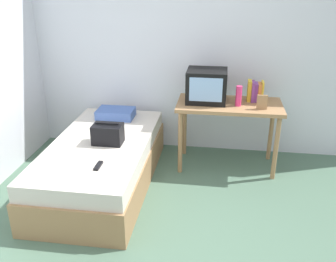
{
  "coord_description": "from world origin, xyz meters",
  "views": [
    {
      "loc": [
        0.35,
        -2.47,
        2.11
      ],
      "look_at": [
        -0.17,
        1.09,
        0.57
      ],
      "focal_mm": 39.61,
      "sensor_mm": 36.0,
      "label": 1
    }
  ],
  "objects_px": {
    "picture_frame": "(262,102)",
    "remote_silver": "(97,132)",
    "magazine": "(80,156)",
    "desk": "(229,112)",
    "tv": "(207,86)",
    "bed": "(102,163)",
    "pillow": "(116,113)",
    "water_bottle": "(239,96)",
    "book_row": "(255,92)",
    "remote_dark": "(98,166)",
    "handbag": "(108,134)"
  },
  "relations": [
    {
      "from": "remote_dark",
      "to": "pillow",
      "type": "bearing_deg",
      "value": 98.39
    },
    {
      "from": "desk",
      "to": "tv",
      "type": "relative_size",
      "value": 2.64
    },
    {
      "from": "desk",
      "to": "tv",
      "type": "xyz_separation_m",
      "value": [
        -0.26,
        0.04,
        0.28
      ]
    },
    {
      "from": "desk",
      "to": "tv",
      "type": "distance_m",
      "value": 0.39
    },
    {
      "from": "water_bottle",
      "to": "magazine",
      "type": "distance_m",
      "value": 1.78
    },
    {
      "from": "picture_frame",
      "to": "remote_dark",
      "type": "distance_m",
      "value": 1.83
    },
    {
      "from": "tv",
      "to": "pillow",
      "type": "relative_size",
      "value": 1.01
    },
    {
      "from": "water_bottle",
      "to": "picture_frame",
      "type": "distance_m",
      "value": 0.26
    },
    {
      "from": "book_row",
      "to": "handbag",
      "type": "relative_size",
      "value": 0.78
    },
    {
      "from": "magazine",
      "to": "handbag",
      "type": "bearing_deg",
      "value": 61.71
    },
    {
      "from": "book_row",
      "to": "remote_dark",
      "type": "bearing_deg",
      "value": -138.33
    },
    {
      "from": "bed",
      "to": "desk",
      "type": "bearing_deg",
      "value": 25.26
    },
    {
      "from": "bed",
      "to": "water_bottle",
      "type": "distance_m",
      "value": 1.63
    },
    {
      "from": "book_row",
      "to": "remote_dark",
      "type": "distance_m",
      "value": 1.96
    },
    {
      "from": "remote_silver",
      "to": "book_row",
      "type": "bearing_deg",
      "value": 17.42
    },
    {
      "from": "bed",
      "to": "desk",
      "type": "distance_m",
      "value": 1.51
    },
    {
      "from": "bed",
      "to": "water_bottle",
      "type": "bearing_deg",
      "value": 21.34
    },
    {
      "from": "book_row",
      "to": "magazine",
      "type": "bearing_deg",
      "value": -146.63
    },
    {
      "from": "picture_frame",
      "to": "pillow",
      "type": "height_order",
      "value": "picture_frame"
    },
    {
      "from": "remote_silver",
      "to": "tv",
      "type": "bearing_deg",
      "value": 20.95
    },
    {
      "from": "picture_frame",
      "to": "remote_dark",
      "type": "bearing_deg",
      "value": -146.05
    },
    {
      "from": "handbag",
      "to": "magazine",
      "type": "relative_size",
      "value": 1.03
    },
    {
      "from": "bed",
      "to": "magazine",
      "type": "bearing_deg",
      "value": -103.24
    },
    {
      "from": "book_row",
      "to": "remote_dark",
      "type": "relative_size",
      "value": 1.51
    },
    {
      "from": "picture_frame",
      "to": "remote_dark",
      "type": "relative_size",
      "value": 1.0
    },
    {
      "from": "tv",
      "to": "picture_frame",
      "type": "distance_m",
      "value": 0.63
    },
    {
      "from": "tv",
      "to": "remote_dark",
      "type": "xyz_separation_m",
      "value": [
        -0.89,
        -1.19,
        -0.44
      ]
    },
    {
      "from": "handbag",
      "to": "remote_dark",
      "type": "xyz_separation_m",
      "value": [
        0.06,
        -0.51,
        -0.09
      ]
    },
    {
      "from": "magazine",
      "to": "remote_silver",
      "type": "distance_m",
      "value": 0.57
    },
    {
      "from": "desk",
      "to": "bed",
      "type": "bearing_deg",
      "value": -154.74
    },
    {
      "from": "water_bottle",
      "to": "picture_frame",
      "type": "height_order",
      "value": "water_bottle"
    },
    {
      "from": "book_row",
      "to": "remote_silver",
      "type": "distance_m",
      "value": 1.82
    },
    {
      "from": "magazine",
      "to": "tv",
      "type": "bearing_deg",
      "value": 41.82
    },
    {
      "from": "book_row",
      "to": "handbag",
      "type": "height_order",
      "value": "book_row"
    },
    {
      "from": "remote_dark",
      "to": "bed",
      "type": "bearing_deg",
      "value": 105.8
    },
    {
      "from": "desk",
      "to": "book_row",
      "type": "relative_size",
      "value": 4.93
    },
    {
      "from": "bed",
      "to": "pillow",
      "type": "height_order",
      "value": "pillow"
    },
    {
      "from": "handbag",
      "to": "remote_silver",
      "type": "xyz_separation_m",
      "value": [
        -0.2,
        0.24,
        -0.09
      ]
    },
    {
      "from": "magazine",
      "to": "remote_silver",
      "type": "relative_size",
      "value": 2.01
    },
    {
      "from": "picture_frame",
      "to": "pillow",
      "type": "xyz_separation_m",
      "value": [
        -1.67,
        0.22,
        -0.3
      ]
    },
    {
      "from": "picture_frame",
      "to": "remote_silver",
      "type": "distance_m",
      "value": 1.81
    },
    {
      "from": "remote_dark",
      "to": "remote_silver",
      "type": "xyz_separation_m",
      "value": [
        -0.26,
        0.75,
        0.0
      ]
    },
    {
      "from": "book_row",
      "to": "picture_frame",
      "type": "relative_size",
      "value": 1.51
    },
    {
      "from": "desk",
      "to": "water_bottle",
      "type": "bearing_deg",
      "value": -38.08
    },
    {
      "from": "pillow",
      "to": "remote_dark",
      "type": "bearing_deg",
      "value": -81.61
    },
    {
      "from": "bed",
      "to": "magazine",
      "type": "distance_m",
      "value": 0.45
    },
    {
      "from": "bed",
      "to": "handbag",
      "type": "height_order",
      "value": "handbag"
    },
    {
      "from": "bed",
      "to": "remote_silver",
      "type": "relative_size",
      "value": 13.89
    },
    {
      "from": "bed",
      "to": "desk",
      "type": "xyz_separation_m",
      "value": [
        1.31,
        0.62,
        0.43
      ]
    },
    {
      "from": "book_row",
      "to": "pillow",
      "type": "distance_m",
      "value": 1.65
    }
  ]
}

